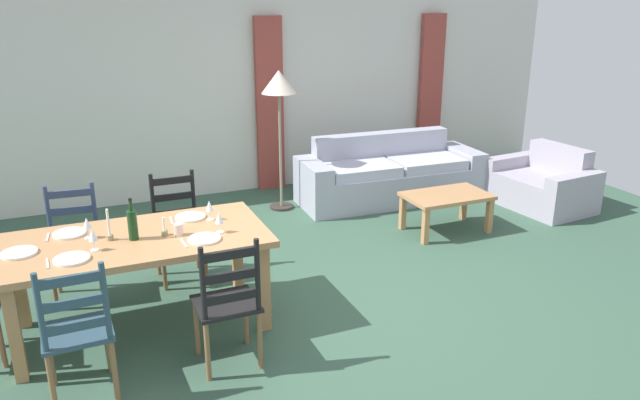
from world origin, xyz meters
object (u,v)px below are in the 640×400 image
(dining_chair_near_left, at_px, (77,332))
(wine_bottle, at_px, (133,224))
(dining_table, at_px, (137,248))
(wine_glass_far_right, at_px, (209,207))
(coffee_cup_primary, at_px, (178,230))
(couch, at_px, (388,176))
(wine_glass_far_left, at_px, (87,224))
(armchair_upholstered, at_px, (544,185))
(standing_lamp, at_px, (279,91))
(wine_glass_near_left, at_px, (93,236))
(coffee_table, at_px, (447,200))
(dining_chair_far_left, at_px, (75,244))
(dining_chair_near_right, at_px, (228,303))
(dining_chair_far_right, at_px, (178,227))
(wine_glass_near_right, at_px, (219,219))

(dining_chair_near_left, relative_size, wine_bottle, 3.04)
(dining_table, bearing_deg, wine_glass_far_right, 13.94)
(coffee_cup_primary, xyz_separation_m, couch, (2.95, 2.10, -0.50))
(coffee_cup_primary, bearing_deg, wine_glass_far_left, 162.18)
(wine_glass_far_right, distance_m, coffee_cup_primary, 0.37)
(coffee_cup_primary, xyz_separation_m, armchair_upholstered, (4.57, 1.14, -0.55))
(couch, bearing_deg, standing_lamp, 172.23)
(wine_bottle, height_order, coffee_cup_primary, wine_bottle)
(wine_glass_far_left, relative_size, couch, 0.07)
(wine_glass_near_left, distance_m, armchair_upholstered, 5.34)
(dining_table, distance_m, wine_glass_far_left, 0.40)
(wine_glass_near_left, height_order, coffee_table, wine_glass_near_left)
(dining_chair_far_left, distance_m, armchair_upholstered, 5.31)
(coffee_table, height_order, standing_lamp, standing_lamp)
(dining_chair_near_right, bearing_deg, dining_chair_near_left, 179.64)
(wine_glass_near_left, height_order, standing_lamp, standing_lamp)
(dining_chair_far_right, bearing_deg, wine_glass_far_left, -138.13)
(wine_glass_near_right, distance_m, standing_lamp, 2.75)
(wine_bottle, relative_size, wine_glass_far_left, 1.96)
(dining_chair_near_right, height_order, wine_glass_far_right, dining_chair_near_right)
(wine_glass_near_left, relative_size, wine_glass_far_right, 1.00)
(dining_chair_near_left, bearing_deg, wine_glass_far_right, 40.14)
(dining_chair_near_left, height_order, wine_glass_near_left, dining_chair_near_left)
(dining_chair_far_right, height_order, wine_glass_far_left, dining_chair_far_right)
(wine_bottle, distance_m, wine_glass_near_right, 0.62)
(coffee_cup_primary, relative_size, coffee_table, 0.10)
(dining_chair_near_right, distance_m, wine_glass_near_right, 0.72)
(wine_glass_near_left, height_order, couch, wine_glass_near_left)
(wine_glass_near_left, xyz_separation_m, wine_glass_near_right, (0.89, -0.02, 0.00))
(wine_glass_near_right, bearing_deg, dining_chair_near_left, -150.85)
(wine_glass_far_right, distance_m, standing_lamp, 2.50)
(coffee_cup_primary, bearing_deg, armchair_upholstered, 14.02)
(wine_glass_near_right, xyz_separation_m, coffee_table, (2.70, 0.96, -0.51))
(wine_glass_near_right, relative_size, armchair_upholstered, 0.13)
(dining_chair_near_right, relative_size, wine_glass_far_right, 5.96)
(dining_chair_near_right, height_order, coffee_table, dining_chair_near_right)
(wine_glass_near_left, distance_m, wine_glass_near_right, 0.89)
(wine_glass_near_right, bearing_deg, dining_chair_far_left, 138.41)
(wine_glass_near_left, xyz_separation_m, coffee_table, (3.58, 0.94, -0.51))
(couch, height_order, coffee_table, couch)
(dining_table, xyz_separation_m, wine_bottle, (-0.02, -0.03, 0.20))
(dining_chair_far_left, distance_m, wine_glass_far_left, 0.75)
(dining_chair_far_left, relative_size, standing_lamp, 0.59)
(wine_glass_far_right, xyz_separation_m, standing_lamp, (1.31, 2.06, 0.55))
(dining_table, relative_size, dining_chair_near_right, 1.98)
(dining_chair_far_right, relative_size, standing_lamp, 0.59)
(wine_bottle, xyz_separation_m, coffee_cup_primary, (0.32, -0.05, -0.07))
(dining_chair_near_right, height_order, dining_chair_far_right, same)
(dining_chair_far_right, height_order, coffee_table, dining_chair_far_right)
(dining_table, xyz_separation_m, wine_glass_far_left, (-0.32, 0.12, 0.20))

